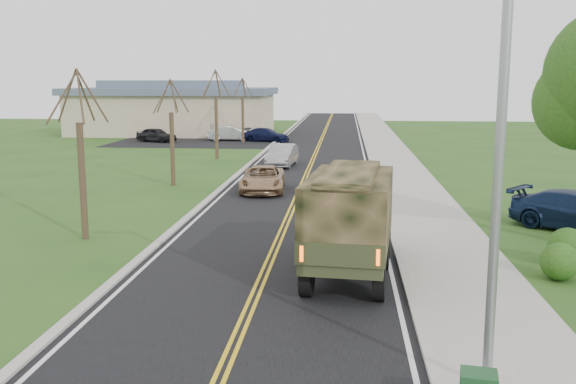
# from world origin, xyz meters

# --- Properties ---
(ground) EXTENTS (160.00, 160.00, 0.00)m
(ground) POSITION_xyz_m (0.00, 0.00, 0.00)
(ground) COLOR #244918
(ground) RESTS_ON ground
(road) EXTENTS (8.00, 120.00, 0.01)m
(road) POSITION_xyz_m (0.00, 40.00, 0.01)
(road) COLOR black
(road) RESTS_ON ground
(curb_right) EXTENTS (0.30, 120.00, 0.12)m
(curb_right) POSITION_xyz_m (4.15, 40.00, 0.06)
(curb_right) COLOR #9E998E
(curb_right) RESTS_ON ground
(sidewalk_right) EXTENTS (3.20, 120.00, 0.10)m
(sidewalk_right) POSITION_xyz_m (5.90, 40.00, 0.05)
(sidewalk_right) COLOR #9E998E
(sidewalk_right) RESTS_ON ground
(curb_left) EXTENTS (0.30, 120.00, 0.10)m
(curb_left) POSITION_xyz_m (-4.15, 40.00, 0.05)
(curb_left) COLOR #9E998E
(curb_left) RESTS_ON ground
(street_light) EXTENTS (1.65, 0.22, 8.00)m
(street_light) POSITION_xyz_m (4.90, -0.50, 4.43)
(street_light) COLOR gray
(street_light) RESTS_ON ground
(bare_tree_a) EXTENTS (1.93, 2.26, 6.08)m
(bare_tree_a) POSITION_xyz_m (-7.00, 10.00, 2.63)
(bare_tree_a) COLOR #38281C
(bare_tree_a) RESTS_ON ground
(bare_tree_b) EXTENTS (1.83, 2.14, 5.73)m
(bare_tree_b) POSITION_xyz_m (-7.00, 22.00, 2.48)
(bare_tree_b) COLOR #38281C
(bare_tree_b) RESTS_ON ground
(bare_tree_c) EXTENTS (2.04, 2.39, 6.42)m
(bare_tree_c) POSITION_xyz_m (-7.00, 34.00, 2.78)
(bare_tree_c) COLOR #38281C
(bare_tree_c) RESTS_ON ground
(bare_tree_d) EXTENTS (1.88, 2.20, 5.91)m
(bare_tree_d) POSITION_xyz_m (-7.00, 46.00, 2.55)
(bare_tree_d) COLOR #38281C
(bare_tree_d) RESTS_ON ground
(commercial_building) EXTENTS (25.50, 21.50, 5.65)m
(commercial_building) POSITION_xyz_m (-15.98, 55.97, 2.69)
(commercial_building) COLOR tan
(commercial_building) RESTS_ON ground
(military_truck) EXTENTS (2.83, 6.56, 3.18)m
(military_truck) POSITION_xyz_m (2.52, 6.51, 1.82)
(military_truck) COLOR black
(military_truck) RESTS_ON ground
(suv_champagne) EXTENTS (2.54, 4.88, 1.31)m
(suv_champagne) POSITION_xyz_m (-1.89, 20.49, 0.66)
(suv_champagne) COLOR #9E7C59
(suv_champagne) RESTS_ON ground
(sedan_silver) EXTENTS (1.89, 4.52, 1.45)m
(sedan_silver) POSITION_xyz_m (-1.87, 30.42, 0.73)
(sedan_silver) COLOR #A4A5A9
(sedan_silver) RESTS_ON ground
(lot_car_dark) EXTENTS (4.20, 2.90, 1.33)m
(lot_car_dark) POSITION_xyz_m (-15.16, 46.23, 0.66)
(lot_car_dark) COLOR black
(lot_car_dark) RESTS_ON ground
(lot_car_silver) EXTENTS (4.46, 1.96, 1.43)m
(lot_car_silver) POSITION_xyz_m (-8.53, 48.10, 0.71)
(lot_car_silver) COLOR #B6B6BB
(lot_car_silver) RESTS_ON ground
(lot_car_navy) EXTENTS (4.65, 2.84, 1.26)m
(lot_car_navy) POSITION_xyz_m (-5.04, 47.61, 0.63)
(lot_car_navy) COLOR black
(lot_car_navy) RESTS_ON ground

